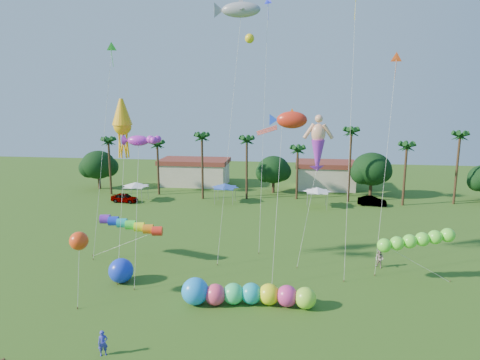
# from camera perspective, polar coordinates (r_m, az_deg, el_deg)

# --- Properties ---
(ground) EXTENTS (160.00, 160.00, 0.00)m
(ground) POSITION_cam_1_polar(r_m,az_deg,el_deg) (31.69, -2.59, -19.82)
(ground) COLOR #285116
(ground) RESTS_ON ground
(tree_line) EXTENTS (69.46, 8.91, 11.00)m
(tree_line) POSITION_cam_1_polar(r_m,az_deg,el_deg) (71.74, 6.50, 1.41)
(tree_line) COLOR #3A2819
(tree_line) RESTS_ON ground
(buildings_row) EXTENTS (35.00, 7.00, 4.00)m
(buildings_row) POSITION_cam_1_polar(r_m,az_deg,el_deg) (78.46, 1.70, 0.63)
(buildings_row) COLOR beige
(buildings_row) RESTS_ON ground
(tent_row) EXTENTS (31.00, 4.00, 0.60)m
(tent_row) POSITION_cam_1_polar(r_m,az_deg,el_deg) (65.42, -2.10, -0.83)
(tent_row) COLOR white
(tent_row) RESTS_ON ground
(car_a) EXTENTS (4.40, 2.23, 1.44)m
(car_a) POSITION_cam_1_polar(r_m,az_deg,el_deg) (69.07, -15.15, -2.30)
(car_a) COLOR #4C4C54
(car_a) RESTS_ON ground
(car_b) EXTENTS (4.42, 2.06, 1.40)m
(car_b) POSITION_cam_1_polar(r_m,az_deg,el_deg) (67.66, 17.20, -2.70)
(car_b) COLOR #4C4C54
(car_b) RESTS_ON ground
(spectator_a) EXTENTS (0.73, 0.64, 1.67)m
(spectator_a) POSITION_cam_1_polar(r_m,az_deg,el_deg) (30.40, -17.82, -20.00)
(spectator_a) COLOR #3738C0
(spectator_a) RESTS_ON ground
(spectator_b) EXTENTS (1.09, 1.08, 1.77)m
(spectator_b) POSITION_cam_1_polar(r_m,az_deg,el_deg) (43.93, 18.10, -9.97)
(spectator_b) COLOR #AA948E
(spectator_b) RESTS_ON ground
(caterpillar_inflatable) EXTENTS (10.68, 2.74, 2.17)m
(caterpillar_inflatable) POSITION_cam_1_polar(r_m,az_deg,el_deg) (34.97, 0.44, -14.96)
(caterpillar_inflatable) COLOR #FF436F
(caterpillar_inflatable) RESTS_ON ground
(blue_ball) EXTENTS (2.18, 2.18, 2.18)m
(blue_ball) POSITION_cam_1_polar(r_m,az_deg,el_deg) (40.13, -15.58, -11.56)
(blue_ball) COLOR #1936E2
(blue_ball) RESTS_ON ground
(rainbow_tube) EXTENTS (9.14, 1.55, 3.81)m
(rainbow_tube) POSITION_cam_1_polar(r_m,az_deg,el_deg) (43.36, -13.14, -6.56)
(rainbow_tube) COLOR red
(rainbow_tube) RESTS_ON ground
(green_worm) EXTENTS (9.40, 2.98, 4.11)m
(green_worm) POSITION_cam_1_polar(r_m,az_deg,el_deg) (40.14, 18.68, -8.26)
(green_worm) COLOR #67FD38
(green_worm) RESTS_ON ground
(orange_ball_kite) EXTENTS (1.91, 2.63, 5.73)m
(orange_ball_kite) POSITION_cam_1_polar(r_m,az_deg,el_deg) (36.60, -20.68, -7.61)
(orange_ball_kite) COLOR #FF4314
(orange_ball_kite) RESTS_ON ground
(merman_kite) EXTENTS (3.11, 4.42, 14.04)m
(merman_kite) POSITION_cam_1_polar(r_m,az_deg,el_deg) (42.72, 10.35, 4.35)
(merman_kite) COLOR #F0AA88
(merman_kite) RESTS_ON ground
(fish_kite) EXTENTS (4.41, 6.11, 15.03)m
(fish_kite) POSITION_cam_1_polar(r_m,az_deg,el_deg) (39.65, 6.93, 7.95)
(fish_kite) COLOR red
(fish_kite) RESTS_ON ground
(shark_kite) EXTENTS (5.51, 7.06, 25.56)m
(shark_kite) POSITION_cam_1_polar(r_m,az_deg,el_deg) (45.25, 0.13, 21.74)
(shark_kite) COLOR #9396A1
(shark_kite) RESTS_ON ground
(squid_kite) EXTENTS (1.97, 4.95, 16.19)m
(squid_kite) POSITION_cam_1_polar(r_m,az_deg,el_deg) (40.52, -15.40, 6.93)
(squid_kite) COLOR #FFB114
(squid_kite) RESTS_ON ground
(lobster_kite) EXTENTS (3.79, 4.86, 13.11)m
(lobster_kite) POSITION_cam_1_polar(r_m,az_deg,el_deg) (38.69, -13.40, 5.13)
(lobster_kite) COLOR #BD28C8
(lobster_kite) RESTS_ON ground
(delta_kite_red) EXTENTS (2.12, 4.43, 20.32)m
(delta_kite_red) POSITION_cam_1_polar(r_m,az_deg,el_deg) (43.46, 20.07, 14.50)
(delta_kite_red) COLOR #D04817
(delta_kite_red) RESTS_ON ground
(delta_kite_yellow) EXTENTS (1.31, 4.65, 25.70)m
(delta_kite_yellow) POSITION_cam_1_polar(r_m,az_deg,el_deg) (41.98, 15.17, 22.18)
(delta_kite_yellow) COLOR yellow
(delta_kite_yellow) RESTS_ON ground
(delta_kite_green) EXTENTS (2.44, 3.46, 21.53)m
(delta_kite_green) POSITION_cam_1_polar(r_m,az_deg,el_deg) (45.59, -16.81, 15.93)
(delta_kite_green) COLOR #38D732
(delta_kite_green) RESTS_ON ground
(delta_kite_blue) EXTENTS (1.05, 4.33, 26.41)m
(delta_kite_blue) POSITION_cam_1_polar(r_m,az_deg,el_deg) (47.17, 3.73, 21.89)
(delta_kite_blue) COLOR #1B28F5
(delta_kite_blue) RESTS_ON ground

